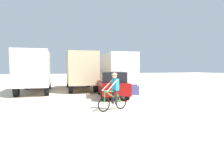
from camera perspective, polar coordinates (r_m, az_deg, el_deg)
The scene contains 7 objects.
ground_plane at distance 8.99m, azimuth 9.57°, elevation -8.55°, with size 120.00×120.00×0.00m, color beige.
box_truck_white_box at distance 17.65m, azimuth -21.29°, elevation 3.81°, with size 2.89×6.91×3.35m.
box_truck_tan_camper at distance 18.55m, azimuth -8.96°, elevation 4.10°, with size 3.03×6.95×3.35m.
box_truck_avon_van at distance 19.32m, azimuth 1.12°, elevation 4.18°, with size 3.14×6.98×3.35m.
sedan_parked at distance 13.80m, azimuth 0.13°, elevation -0.15°, with size 2.63×4.48×1.76m.
cyclist_orange_shirt at distance 9.56m, azimuth 0.51°, elevation -2.53°, with size 1.66×0.69×1.82m.
supply_crate at distance 15.27m, azimuth 6.46°, elevation -1.79°, with size 0.67×0.74×0.66m, color #4C5199.
Camera 1 is at (-4.37, -7.58, 2.05)m, focal length 32.02 mm.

